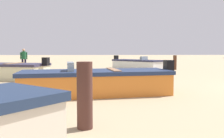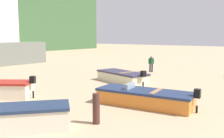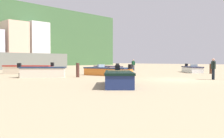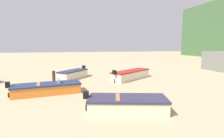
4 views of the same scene
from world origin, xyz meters
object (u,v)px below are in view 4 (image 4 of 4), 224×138
Objects in this scene: boat_cream_5 at (127,104)px; boat_orange_1 at (47,89)px; boat_cream_4 at (73,74)px; mooring_post_mid_beach at (54,77)px; boat_cream_2 at (131,75)px.

boat_orange_1 is at bearing -120.05° from boat_cream_5.
boat_cream_4 is 2.94m from mooring_post_mid_beach.
mooring_post_mid_beach is (-8.20, -4.55, 0.21)m from boat_cream_5.
boat_cream_5 is 9.39m from mooring_post_mid_beach.
boat_cream_5 is (10.50, 2.72, -0.06)m from boat_cream_4.
boat_orange_1 is at bearing -98.36° from boat_cream_2.
boat_orange_1 is 9.03m from boat_cream_2.
boat_orange_1 is 1.01× the size of boat_cream_2.
boat_cream_2 reaches higher than boat_cream_4.
boat_cream_5 is at bearing -55.87° from boat_cream_2.
boat_cream_5 is 3.80× the size of mooring_post_mid_beach.
boat_cream_2 is 6.29m from boat_cream_4.
boat_cream_4 reaches higher than mooring_post_mid_beach.
boat_cream_4 is 3.01× the size of mooring_post_mid_beach.
boat_cream_2 is (-4.06, 8.07, 0.06)m from boat_orange_1.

